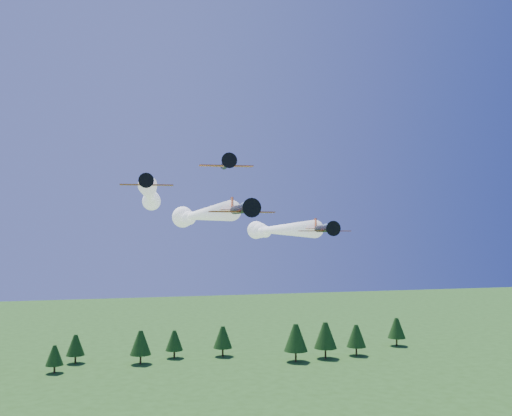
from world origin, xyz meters
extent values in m
cylinder|color=black|center=(-1.82, -8.63, 43.82)|extent=(1.39, 5.64, 1.03)
cone|color=black|center=(-1.62, -11.89, 43.82)|extent=(1.09, 1.00, 1.03)
cone|color=black|center=(-1.58, -12.50, 43.82)|extent=(0.48, 0.49, 0.46)
cylinder|color=black|center=(-1.56, -12.68, 43.82)|extent=(2.17, 0.18, 2.17)
cube|color=#E75923|center=(-1.80, -9.05, 43.49)|extent=(7.73, 1.88, 0.12)
cube|color=#E75923|center=(-2.06, -4.97, 43.88)|extent=(3.05, 1.07, 0.07)
cube|color=#E75923|center=(-2.06, -4.86, 44.70)|extent=(0.16, 0.99, 1.50)
ellipsoid|color=#8DADDA|center=(-1.76, -9.56, 44.24)|extent=(0.82, 1.29, 0.65)
sphere|color=white|center=(-3.66, 20.01, 43.82)|extent=(2.30, 2.30, 2.30)
sphere|color=white|center=(-3.88, 23.48, 43.82)|extent=(3.00, 3.00, 3.00)
sphere|color=white|center=(-4.10, 26.95, 43.82)|extent=(3.70, 3.70, 3.70)
cylinder|color=black|center=(-11.88, 1.26, 47.49)|extent=(1.35, 4.96, 0.91)
cone|color=black|center=(-12.14, -1.59, 47.49)|extent=(0.98, 0.90, 0.91)
cone|color=black|center=(-12.19, -2.13, 47.49)|extent=(0.44, 0.44, 0.40)
cylinder|color=black|center=(-12.21, -2.28, 47.49)|extent=(1.90, 0.21, 1.91)
cube|color=#E75923|center=(-11.91, 0.90, 47.20)|extent=(6.80, 1.84, 0.11)
cube|color=#E75923|center=(-11.58, 4.47, 47.54)|extent=(2.69, 1.01, 0.06)
cube|color=#E75923|center=(-11.58, 4.56, 48.26)|extent=(0.16, 0.87, 1.32)
ellipsoid|color=#8DADDA|center=(-11.96, 0.44, 47.86)|extent=(0.75, 1.14, 0.57)
sphere|color=white|center=(-8.80, 34.58, 47.49)|extent=(2.30, 2.30, 2.30)
sphere|color=white|center=(-8.41, 38.78, 47.49)|extent=(3.00, 3.00, 3.00)
sphere|color=white|center=(-8.02, 42.99, 47.49)|extent=(3.70, 3.70, 3.70)
cylinder|color=black|center=(11.38, -1.01, 41.66)|extent=(1.15, 5.15, 0.95)
cone|color=black|center=(11.26, -4.00, 41.66)|extent=(0.98, 0.89, 0.95)
cone|color=black|center=(11.24, -4.57, 41.66)|extent=(0.43, 0.44, 0.42)
cylinder|color=black|center=(11.24, -4.73, 41.66)|extent=(1.99, 0.12, 1.99)
cube|color=#E75923|center=(11.37, -1.39, 41.35)|extent=(7.06, 1.55, 0.11)
cube|color=#E75923|center=(11.51, 2.35, 41.70)|extent=(2.78, 0.91, 0.07)
cube|color=#E75923|center=(11.51, 2.44, 42.46)|extent=(0.12, 0.90, 1.37)
ellipsoid|color=#8DADDA|center=(11.35, -1.87, 42.04)|extent=(0.73, 1.16, 0.59)
sphere|color=white|center=(12.72, 33.44, 41.66)|extent=(2.30, 2.30, 2.30)
sphere|color=white|center=(12.89, 37.78, 41.66)|extent=(3.00, 3.00, 3.00)
sphere|color=white|center=(13.06, 42.12, 41.66)|extent=(3.70, 3.70, 3.70)
cylinder|color=black|center=(0.18, 9.54, 51.30)|extent=(1.61, 5.86, 1.07)
cone|color=black|center=(-0.14, 6.18, 51.30)|extent=(1.16, 1.06, 1.07)
cone|color=black|center=(-0.20, 5.54, 51.30)|extent=(0.51, 0.52, 0.47)
cylinder|color=black|center=(-0.21, 5.36, 51.30)|extent=(2.25, 0.25, 2.25)
cube|color=#E75923|center=(0.14, 9.12, 50.95)|extent=(8.03, 2.18, 0.13)
cube|color=#E75923|center=(0.53, 13.33, 51.35)|extent=(3.18, 1.20, 0.08)
cube|color=#E75923|center=(0.54, 13.44, 52.21)|extent=(0.19, 1.02, 1.55)
ellipsoid|color=#8DADDA|center=(0.09, 8.58, 51.72)|extent=(0.89, 1.35, 0.67)
cylinder|color=#382314|center=(65.07, 105.76, 1.43)|extent=(0.60, 0.60, 2.87)
cone|color=#14340F|center=(65.07, 105.76, 6.56)|extent=(6.56, 6.56, 7.38)
cylinder|color=#382314|center=(5.37, 117.37, 1.26)|extent=(0.60, 0.60, 2.52)
cone|color=#14340F|center=(5.37, 117.37, 5.77)|extent=(5.77, 5.77, 6.49)
cylinder|color=#382314|center=(-25.73, 117.69, 1.26)|extent=(0.60, 0.60, 2.52)
cone|color=#14340F|center=(-25.73, 117.69, 5.76)|extent=(5.76, 5.76, 6.47)
cylinder|color=#382314|center=(21.36, 115.97, 1.39)|extent=(0.60, 0.60, 2.78)
cone|color=#14340F|center=(21.36, 115.97, 6.35)|extent=(6.35, 6.35, 7.14)
cylinder|color=#382314|center=(-31.04, 106.14, 1.13)|extent=(0.60, 0.60, 2.27)
cone|color=#14340F|center=(-31.04, 106.14, 5.19)|extent=(5.19, 5.19, 5.83)
cylinder|color=#382314|center=(86.26, 117.09, 1.41)|extent=(0.60, 0.60, 2.83)
cone|color=#14340F|center=(86.26, 117.09, 6.46)|extent=(6.46, 6.46, 7.27)
cylinder|color=#382314|center=(42.45, 102.33, 1.67)|extent=(0.60, 0.60, 3.34)
cone|color=#14340F|center=(42.45, 102.33, 7.63)|extent=(7.63, 7.63, 8.58)
cylinder|color=#382314|center=(53.38, 104.29, 1.65)|extent=(0.60, 0.60, 3.29)
cone|color=#14340F|center=(53.38, 104.29, 7.52)|extent=(7.52, 7.52, 8.46)
cylinder|color=#382314|center=(-5.89, 111.49, 1.46)|extent=(0.60, 0.60, 2.91)
cone|color=#14340F|center=(-5.89, 111.49, 6.66)|extent=(6.66, 6.66, 7.50)
camera|label=1|loc=(-16.90, -72.56, 41.04)|focal=40.00mm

